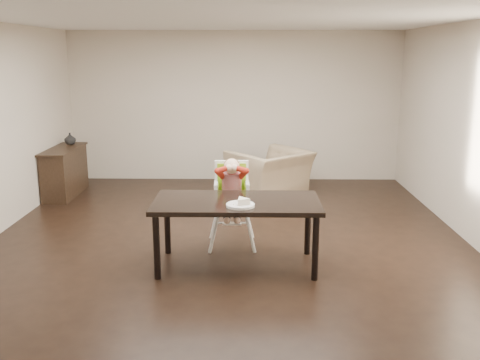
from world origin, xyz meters
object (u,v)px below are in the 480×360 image
object	(u,v)px
dining_table	(237,208)
high_chair	(232,184)
sideboard	(65,172)
armchair	(270,166)

from	to	relation	value
dining_table	high_chair	world-z (taller)	high_chair
high_chair	sideboard	size ratio (longest dim) A/B	0.86
dining_table	armchair	bearing A→B (deg)	80.88
armchair	sideboard	distance (m)	3.39
high_chair	armchair	xyz separation A→B (m)	(0.55, 2.29, -0.26)
dining_table	armchair	size ratio (longest dim) A/B	1.55
armchair	dining_table	bearing A→B (deg)	40.03
dining_table	high_chair	bearing A→B (deg)	96.20
dining_table	armchair	distance (m)	3.02
dining_table	high_chair	size ratio (longest dim) A/B	1.66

